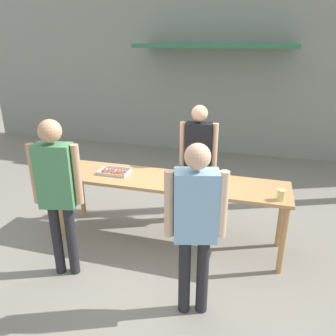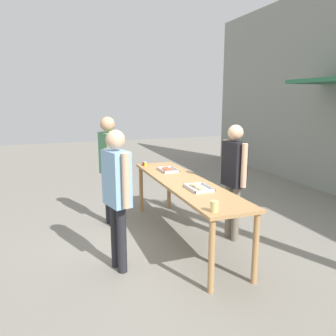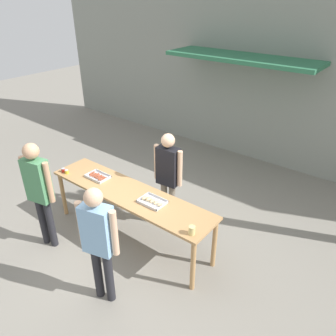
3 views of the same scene
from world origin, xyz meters
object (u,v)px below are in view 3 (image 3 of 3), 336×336
person_customer_holding_hotdog (39,187)px  person_customer_with_cup (98,237)px  food_tray_buns (152,201)px  beer_cup (192,230)px  condiment_jar_ketchup (67,172)px  person_server_behind_table (168,172)px  condiment_jar_mustard (63,170)px  food_tray_sausages (98,177)px

person_customer_holding_hotdog → person_customer_with_cup: size_ratio=1.04×
food_tray_buns → beer_cup: 0.89m
condiment_jar_ketchup → person_customer_holding_hotdog: (0.31, -0.70, 0.17)m
food_tray_buns → person_server_behind_table: person_server_behind_table is taller
beer_cup → condiment_jar_mustard: bearing=-179.8°
food_tray_buns → person_customer_with_cup: size_ratio=0.23×
person_customer_holding_hotdog → person_server_behind_table: bearing=-139.0°
beer_cup → food_tray_sausages: bearing=173.8°
food_tray_buns → person_customer_with_cup: 1.12m
person_customer_holding_hotdog → food_tray_buns: bearing=-158.5°
food_tray_sausages → condiment_jar_ketchup: size_ratio=5.53×
condiment_jar_mustard → person_customer_with_cup: size_ratio=0.04×
food_tray_sausages → person_customer_holding_hotdog: 0.98m
food_tray_sausages → food_tray_buns: bearing=0.1°
food_tray_sausages → beer_cup: beer_cup is taller
beer_cup → person_customer_with_cup: 1.17m
food_tray_buns → beer_cup: beer_cup is taller
food_tray_sausages → person_customer_with_cup: 1.70m
person_server_behind_table → person_customer_holding_hotdog: bearing=-131.9°
food_tray_buns → beer_cup: size_ratio=3.25×
condiment_jar_mustard → person_server_behind_table: bearing=29.5°
food_tray_sausages → beer_cup: (2.05, -0.22, 0.05)m
food_tray_buns → person_customer_with_cup: person_customer_with_cup is taller
person_customer_holding_hotdog → beer_cup: bearing=-175.0°
beer_cup → person_customer_holding_hotdog: bearing=-162.5°
food_tray_buns → condiment_jar_mustard: condiment_jar_mustard is taller
condiment_jar_mustard → person_server_behind_table: (1.58, 0.89, 0.11)m
food_tray_sausages → condiment_jar_mustard: condiment_jar_mustard is taller
food_tray_sausages → condiment_jar_ketchup: bearing=-155.5°
food_tray_sausages → food_tray_buns: 1.18m
condiment_jar_mustard → person_customer_holding_hotdog: size_ratio=0.04×
condiment_jar_mustard → food_tray_sausages: bearing=21.2°
condiment_jar_ketchup → person_server_behind_table: bearing=31.0°
condiment_jar_mustard → person_server_behind_table: 1.82m
food_tray_sausages → person_server_behind_table: (0.97, 0.66, 0.13)m
food_tray_sausages → condiment_jar_ketchup: (-0.52, -0.23, 0.02)m
condiment_jar_mustard → condiment_jar_ketchup: size_ratio=1.00×
beer_cup → person_server_behind_table: bearing=140.6°
person_customer_holding_hotdog → person_customer_with_cup: person_customer_holding_hotdog is taller
condiment_jar_mustard → person_customer_holding_hotdog: 0.82m
person_server_behind_table → person_customer_with_cup: size_ratio=0.99×
food_tray_sausages → condiment_jar_ketchup: 0.57m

